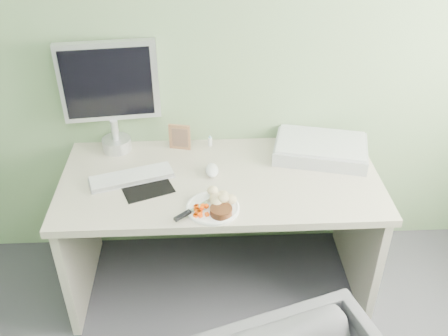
{
  "coord_description": "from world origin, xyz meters",
  "views": [
    {
      "loc": [
        -0.08,
        -0.42,
        2.17
      ],
      "look_at": [
        0.01,
        1.5,
        0.87
      ],
      "focal_mm": 40.0,
      "sensor_mm": 36.0,
      "label": 1
    }
  ],
  "objects_px": {
    "desk": "(220,206)",
    "plate": "(213,208)",
    "scanner": "(320,149)",
    "monitor": "(110,91)"
  },
  "relations": [
    {
      "from": "plate",
      "to": "monitor",
      "type": "distance_m",
      "value": 0.83
    },
    {
      "from": "desk",
      "to": "monitor",
      "type": "xyz_separation_m",
      "value": [
        -0.55,
        0.32,
        0.52
      ]
    },
    {
      "from": "desk",
      "to": "monitor",
      "type": "distance_m",
      "value": 0.82
    },
    {
      "from": "scanner",
      "to": "monitor",
      "type": "xyz_separation_m",
      "value": [
        -1.09,
        0.13,
        0.3
      ]
    },
    {
      "from": "scanner",
      "to": "monitor",
      "type": "height_order",
      "value": "monitor"
    },
    {
      "from": "plate",
      "to": "monitor",
      "type": "height_order",
      "value": "monitor"
    },
    {
      "from": "scanner",
      "to": "monitor",
      "type": "bearing_deg",
      "value": -172.68
    },
    {
      "from": "desk",
      "to": "plate",
      "type": "relative_size",
      "value": 6.48
    },
    {
      "from": "desk",
      "to": "plate",
      "type": "distance_m",
      "value": 0.32
    },
    {
      "from": "desk",
      "to": "plate",
      "type": "xyz_separation_m",
      "value": [
        -0.05,
        -0.25,
        0.19
      ]
    }
  ]
}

